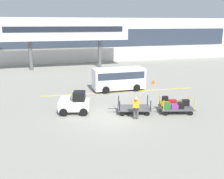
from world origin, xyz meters
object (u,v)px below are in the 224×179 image
(baggage_tug, at_px, (75,103))
(shuttle_van, at_px, (119,77))
(baggage_cart_middle, at_px, (175,105))
(baggage_handler, at_px, (136,107))
(baggage_cart_lead, at_px, (134,108))
(safety_cone_near, at_px, (154,81))

(baggage_tug, height_order, shuttle_van, shuttle_van)
(baggage_cart_middle, distance_m, baggage_handler, 3.20)
(baggage_cart_lead, bearing_deg, baggage_handler, -104.34)
(baggage_tug, distance_m, baggage_handler, 4.33)
(baggage_handler, xyz_separation_m, safety_cone_near, (5.39, 8.83, -0.59))
(baggage_tug, relative_size, baggage_cart_lead, 0.75)
(baggage_tug, height_order, baggage_cart_middle, baggage_tug)
(baggage_tug, relative_size, baggage_cart_middle, 0.75)
(baggage_tug, xyz_separation_m, shuttle_van, (4.84, 5.26, 0.48))
(baggage_cart_middle, bearing_deg, baggage_tug, 166.19)
(baggage_tug, xyz_separation_m, safety_cone_near, (9.12, 6.62, -0.48))
(baggage_cart_lead, bearing_deg, safety_cone_near, 56.34)
(shuttle_van, bearing_deg, baggage_tug, -132.63)
(baggage_cart_middle, xyz_separation_m, shuttle_van, (-2.02, 6.95, 0.72))
(baggage_tug, relative_size, shuttle_van, 0.48)
(baggage_tug, bearing_deg, baggage_handler, -30.64)
(baggage_tug, relative_size, baggage_handler, 1.48)
(baggage_cart_lead, distance_m, shuttle_van, 6.40)
(baggage_cart_lead, xyz_separation_m, safety_cone_near, (5.09, 7.64, -0.07))
(baggage_cart_middle, bearing_deg, baggage_cart_lead, 166.80)
(shuttle_van, xyz_separation_m, safety_cone_near, (4.27, 1.35, -0.96))
(shuttle_van, relative_size, safety_cone_near, 8.74)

